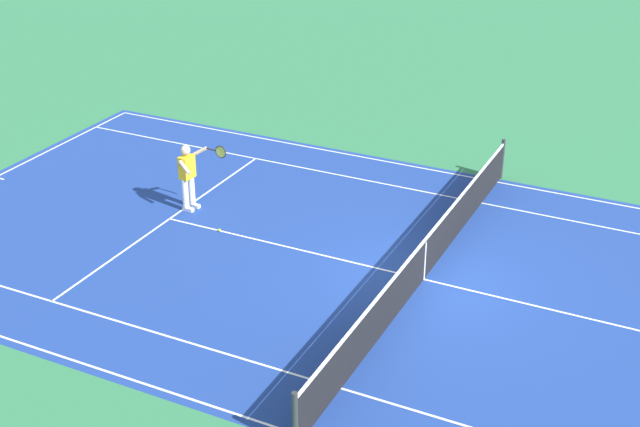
# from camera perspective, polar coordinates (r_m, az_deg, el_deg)

# --- Properties ---
(ground_plane) EXTENTS (60.00, 60.00, 0.00)m
(ground_plane) POSITION_cam_1_polar(r_m,az_deg,el_deg) (18.88, 6.60, -4.19)
(ground_plane) COLOR #2D7247
(court_slab) EXTENTS (24.20, 11.40, 0.00)m
(court_slab) POSITION_cam_1_polar(r_m,az_deg,el_deg) (18.88, 6.60, -4.19)
(court_slab) COLOR navy
(court_slab) RESTS_ON ground_plane
(court_line_markings) EXTENTS (23.85, 11.05, 0.01)m
(court_line_markings) POSITION_cam_1_polar(r_m,az_deg,el_deg) (18.88, 6.60, -4.18)
(court_line_markings) COLOR white
(court_line_markings) RESTS_ON ground_plane
(tennis_net) EXTENTS (0.10, 11.70, 1.08)m
(tennis_net) POSITION_cam_1_polar(r_m,az_deg,el_deg) (18.64, 6.68, -2.89)
(tennis_net) COLOR #2D2D33
(tennis_net) RESTS_ON ground_plane
(tennis_player_near) EXTENTS (1.11, 0.77, 1.70)m
(tennis_player_near) POSITION_cam_1_polar(r_m,az_deg,el_deg) (21.57, -8.38, 2.52)
(tennis_player_near) COLOR white
(tennis_player_near) RESTS_ON ground_plane
(tennis_ball) EXTENTS (0.07, 0.07, 0.07)m
(tennis_ball) POSITION_cam_1_polar(r_m,az_deg,el_deg) (20.78, -6.44, -1.06)
(tennis_ball) COLOR #CCE01E
(tennis_ball) RESTS_ON ground_plane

